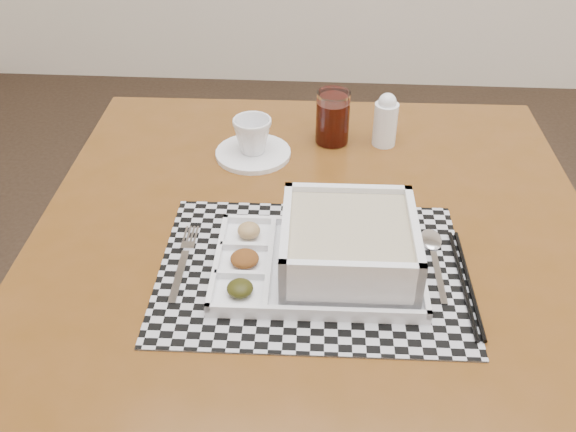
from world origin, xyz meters
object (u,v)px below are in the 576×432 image
object	(u,v)px
serving_tray	(340,251)
juice_glass	(333,119)
creamer_bottle	(386,120)
cup	(253,136)
dining_table	(314,259)

from	to	relation	value
serving_tray	juice_glass	world-z (taller)	juice_glass
serving_tray	juice_glass	distance (m)	0.40
serving_tray	creamer_bottle	bearing A→B (deg)	77.14
cup	juice_glass	bearing A→B (deg)	6.18
serving_tray	cup	distance (m)	0.38
creamer_bottle	cup	bearing A→B (deg)	-166.18
serving_tray	creamer_bottle	world-z (taller)	creamer_bottle
juice_glass	creamer_bottle	size ratio (longest dim) A/B	0.98
dining_table	serving_tray	distance (m)	0.16
serving_tray	juice_glass	size ratio (longest dim) A/B	2.94
creamer_bottle	serving_tray	bearing A→B (deg)	-102.86
juice_glass	serving_tray	bearing A→B (deg)	-87.89
cup	creamer_bottle	distance (m)	0.27
juice_glass	creamer_bottle	bearing A→B (deg)	-1.13
dining_table	creamer_bottle	world-z (taller)	creamer_bottle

